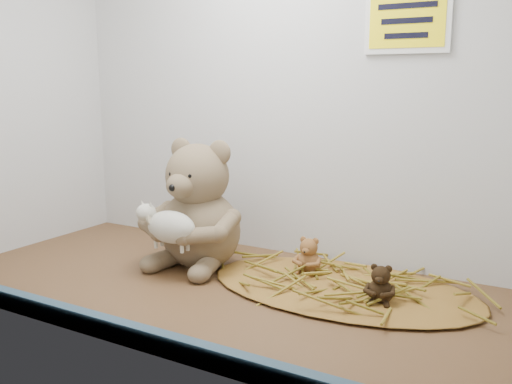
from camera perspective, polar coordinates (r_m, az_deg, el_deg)
The scene contains 8 objects.
alcove_shell at distance 121.67cm, azimuth -2.10°, elevation 12.16°, with size 120.40×60.20×90.40cm.
front_rail at distance 100.48cm, azimuth -13.75°, elevation -13.26°, with size 119.28×2.20×3.60cm, color #314A5E.
straw_bed at distance 121.03cm, azimuth 8.56°, elevation -9.41°, with size 58.21×33.80×1.13cm, color brown.
main_teddy at distance 132.61cm, azimuth -5.67°, elevation -1.09°, with size 23.94×25.28×29.69cm, color #826650, non-canonical shape.
toy_lamb at distance 125.13cm, azimuth -8.48°, elevation -3.49°, with size 15.46×9.43×9.99cm, color beige, non-canonical shape.
mini_teddy_tan at distance 126.98cm, azimuth 5.31°, elevation -6.16°, with size 6.50×6.86×8.06cm, color #995D32, non-canonical shape.
mini_teddy_brown at distance 112.64cm, azimuth 12.37°, elevation -8.79°, with size 6.05×6.39×7.51cm, color black, non-canonical shape.
wall_sign at distance 128.86cm, azimuth 14.90°, elevation 16.21°, with size 16.00×1.20×11.00cm, color yellow.
Camera 1 is at (64.51, -94.13, 42.63)cm, focal length 40.00 mm.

